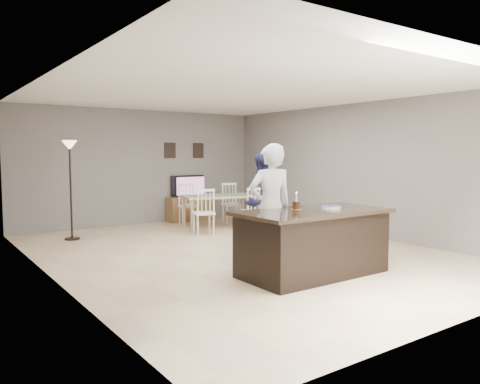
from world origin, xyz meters
TOP-DOWN VIEW (x-y plane):
  - floor at (0.00, 0.00)m, footprint 8.00×8.00m
  - room_shell at (0.00, 0.00)m, footprint 8.00×8.00m
  - kitchen_island at (0.00, -1.80)m, footprint 2.15×1.10m
  - tv_console at (1.20, 3.77)m, footprint 1.20×0.40m
  - television at (1.20, 3.84)m, footprint 0.91×0.12m
  - tv_screen_glow at (1.20, 3.76)m, footprint 0.78×0.00m
  - picture_frames at (1.15, 3.98)m, footprint 1.10×0.02m
  - doorway at (-2.99, -2.30)m, footprint 0.00×2.10m
  - woman at (-0.31, -1.25)m, footprint 0.74×0.57m
  - man at (0.18, -0.45)m, footprint 0.96×0.83m
  - birthday_cake at (-0.13, -1.60)m, footprint 0.16×0.16m
  - plate_stack at (0.33, -1.82)m, footprint 0.27×0.27m
  - dining_table at (1.13, 2.37)m, footprint 1.90×2.10m
  - floor_lamp at (-1.97, 2.82)m, footprint 0.29×0.29m

SIDE VIEW (x-z plane):
  - floor at x=0.00m, z-range 0.00..0.00m
  - tv_console at x=1.20m, z-range 0.00..0.60m
  - kitchen_island at x=0.00m, z-range 0.00..0.90m
  - dining_table at x=1.13m, z-range 0.13..1.09m
  - man at x=0.18m, z-range 0.00..1.70m
  - television at x=1.20m, z-range 0.60..1.13m
  - tv_screen_glow at x=1.20m, z-range 0.48..1.26m
  - woman at x=-0.31m, z-range 0.00..1.81m
  - plate_stack at x=0.33m, z-range 0.90..0.94m
  - birthday_cake at x=-0.13m, z-range 0.84..1.08m
  - doorway at x=-2.99m, z-range -0.07..2.58m
  - floor_lamp at x=-1.97m, z-range 0.53..2.45m
  - room_shell at x=0.00m, z-range -2.32..5.68m
  - picture_frames at x=1.15m, z-range 1.56..1.94m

